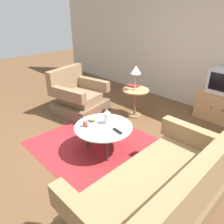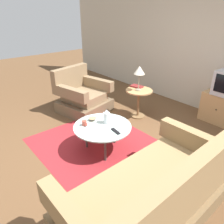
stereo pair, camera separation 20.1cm
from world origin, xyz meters
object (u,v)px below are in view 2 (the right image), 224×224
at_px(mug, 85,123).
at_px(book, 137,86).
at_px(bowl, 93,119).
at_px(tv_remote_dark, 116,131).
at_px(armchair, 82,97).
at_px(couch, 153,195).
at_px(side_table, 139,98).
at_px(coffee_table, 102,128).
at_px(table_lamp, 139,71).
at_px(vase, 107,117).

distance_m(mug, book, 1.61).
relative_size(bowl, tv_remote_dark, 0.69).
xyz_separation_m(armchair, book, (0.82, 0.79, 0.28)).
bearing_deg(bowl, mug, -73.12).
bearing_deg(tv_remote_dark, mug, 35.51).
distance_m(couch, side_table, 2.36).
bearing_deg(mug, coffee_table, 46.85).
relative_size(table_lamp, tv_remote_dark, 2.59).
xyz_separation_m(side_table, tv_remote_dark, (0.70, -1.22, 0.02)).
distance_m(side_table, table_lamp, 0.54).
distance_m(couch, bowl, 1.56).
xyz_separation_m(table_lamp, bowl, (0.21, -1.24, -0.51)).
bearing_deg(side_table, bowl, -80.62).
height_order(side_table, vase, vase).
height_order(coffee_table, bowl, bowl).
bearing_deg(couch, bowl, 76.82).
xyz_separation_m(armchair, couch, (2.70, -0.90, -0.01)).
bearing_deg(book, bowl, -85.89).
xyz_separation_m(couch, book, (-1.89, 1.69, 0.29)).
bearing_deg(coffee_table, mug, -133.15).
relative_size(coffee_table, vase, 3.88).
distance_m(table_lamp, mug, 1.53).
xyz_separation_m(coffee_table, book, (-0.60, 1.35, 0.19)).
xyz_separation_m(bowl, tv_remote_dark, (0.50, 0.05, -0.01)).
distance_m(mug, tv_remote_dark, 0.50).
bearing_deg(couch, vase, 70.32).
bearing_deg(book, table_lamp, -47.75).
bearing_deg(couch, mug, 83.45).
height_order(bowl, tv_remote_dark, bowl).
bearing_deg(armchair, bowl, 51.95).
height_order(armchair, coffee_table, armchair).
xyz_separation_m(mug, tv_remote_dark, (0.44, 0.23, -0.03)).
bearing_deg(mug, table_lamp, 100.56).
distance_m(coffee_table, vase, 0.18).
relative_size(side_table, vase, 2.54).
distance_m(armchair, couch, 2.85).
bearing_deg(armchair, side_table, 113.18).
bearing_deg(table_lamp, armchair, -145.35).
distance_m(side_table, vase, 1.23).
bearing_deg(vase, book, 114.72).
bearing_deg(coffee_table, book, 114.10).
distance_m(side_table, tv_remote_dark, 1.41).
bearing_deg(bowl, tv_remote_dark, 5.58).
distance_m(armchair, side_table, 1.20).
xyz_separation_m(armchair, coffee_table, (1.42, -0.56, 0.09)).
height_order(coffee_table, tv_remote_dark, tv_remote_dark).
bearing_deg(bowl, vase, 29.11).
bearing_deg(vase, side_table, 109.89).
bearing_deg(side_table, vase, -70.11).
xyz_separation_m(side_table, table_lamp, (-0.00, -0.02, 0.54)).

